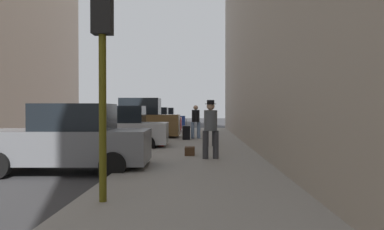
# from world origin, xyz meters

# --- Properties ---
(sidewalk) EXTENTS (4.00, 40.00, 0.15)m
(sidewalk) POSITION_xyz_m (6.00, 0.00, 0.07)
(sidewalk) COLOR gray
(sidewalk) RESTS_ON ground_plane
(parked_gray_coupe) EXTENTS (4.26, 2.17, 1.79)m
(parked_gray_coupe) POSITION_xyz_m (2.65, -0.77, 0.85)
(parked_gray_coupe) COLOR slate
(parked_gray_coupe) RESTS_ON ground_plane
(parked_silver_sedan) EXTENTS (4.27, 2.19, 1.79)m
(parked_silver_sedan) POSITION_xyz_m (2.65, 4.70, 0.85)
(parked_silver_sedan) COLOR #B7BABF
(parked_silver_sedan) RESTS_ON ground_plane
(parked_bronze_suv) EXTENTS (4.61, 2.08, 2.25)m
(parked_bronze_suv) POSITION_xyz_m (2.65, 9.60, 1.03)
(parked_bronze_suv) COLOR brown
(parked_bronze_suv) RESTS_ON ground_plane
(parked_red_hatchback) EXTENTS (4.24, 2.14, 1.79)m
(parked_red_hatchback) POSITION_xyz_m (2.65, 15.23, 0.85)
(parked_red_hatchback) COLOR #B2191E
(parked_red_hatchback) RESTS_ON ground_plane
(parked_blue_sedan) EXTENTS (4.26, 2.17, 1.79)m
(parked_blue_sedan) POSITION_xyz_m (2.65, 20.86, 0.85)
(parked_blue_sedan) COLOR navy
(parked_blue_sedan) RESTS_ON ground_plane
(fire_hydrant) EXTENTS (0.42, 0.22, 0.70)m
(fire_hydrant) POSITION_xyz_m (4.45, 4.69, 0.50)
(fire_hydrant) COLOR red
(fire_hydrant) RESTS_ON sidewalk
(traffic_light) EXTENTS (0.32, 0.32, 3.60)m
(traffic_light) POSITION_xyz_m (4.50, -4.41, 2.76)
(traffic_light) COLOR #514C0F
(traffic_light) RESTS_ON sidewalk
(pedestrian_in_jeans) EXTENTS (0.53, 0.48, 1.71)m
(pedestrian_in_jeans) POSITION_xyz_m (5.78, 8.87, 1.10)
(pedestrian_in_jeans) COLOR #728CB2
(pedestrian_in_jeans) RESTS_ON sidewalk
(pedestrian_with_beanie) EXTENTS (0.53, 0.48, 1.78)m
(pedestrian_with_beanie) POSITION_xyz_m (6.37, 0.91, 1.14)
(pedestrian_with_beanie) COLOR #333338
(pedestrian_with_beanie) RESTS_ON sidewalk
(pedestrian_in_tan_coat) EXTENTS (0.52, 0.47, 1.71)m
(pedestrian_in_tan_coat) POSITION_xyz_m (6.45, 4.68, 1.10)
(pedestrian_in_tan_coat) COLOR black
(pedestrian_in_tan_coat) RESTS_ON sidewalk
(rolling_suitcase) EXTENTS (0.41, 0.59, 1.04)m
(rolling_suitcase) POSITION_xyz_m (5.32, 8.14, 0.49)
(rolling_suitcase) COLOR black
(rolling_suitcase) RESTS_ON sidewalk
(duffel_bag) EXTENTS (0.32, 0.44, 0.28)m
(duffel_bag) POSITION_xyz_m (5.71, 1.74, 0.29)
(duffel_bag) COLOR #472D19
(duffel_bag) RESTS_ON sidewalk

